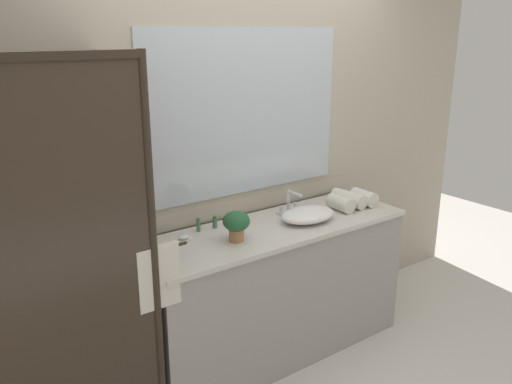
{
  "coord_description": "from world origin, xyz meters",
  "views": [
    {
      "loc": [
        -1.92,
        -2.43,
        2.08
      ],
      "look_at": [
        -0.15,
        0.0,
        1.15
      ],
      "focal_mm": 37.03,
      "sensor_mm": 36.0,
      "label": 1
    }
  ],
  "objects_px": {
    "potted_plant": "(236,223)",
    "rolled_towel_near_edge": "(364,197)",
    "soap_dish": "(184,239)",
    "faucet": "(289,205)",
    "rolled_towel_middle": "(349,199)",
    "amenity_bottle_shampoo": "(215,222)",
    "sink_basin": "(308,214)",
    "rolled_towel_far_edge": "(341,203)",
    "amenity_bottle_lotion": "(198,225)",
    "amenity_bottle_conditioner": "(175,257)"
  },
  "relations": [
    {
      "from": "sink_basin",
      "to": "potted_plant",
      "type": "xyz_separation_m",
      "value": [
        -0.56,
        -0.01,
        0.07
      ]
    },
    {
      "from": "sink_basin",
      "to": "amenity_bottle_shampoo",
      "type": "relative_size",
      "value": 5.04
    },
    {
      "from": "amenity_bottle_shampoo",
      "to": "amenity_bottle_lotion",
      "type": "distance_m",
      "value": 0.11
    },
    {
      "from": "soap_dish",
      "to": "amenity_bottle_shampoo",
      "type": "height_order",
      "value": "amenity_bottle_shampoo"
    },
    {
      "from": "faucet",
      "to": "rolled_towel_far_edge",
      "type": "distance_m",
      "value": 0.35
    },
    {
      "from": "sink_basin",
      "to": "rolled_towel_middle",
      "type": "distance_m",
      "value": 0.43
    },
    {
      "from": "faucet",
      "to": "soap_dish",
      "type": "xyz_separation_m",
      "value": [
        -0.81,
        -0.02,
        -0.04
      ]
    },
    {
      "from": "sink_basin",
      "to": "rolled_towel_far_edge",
      "type": "bearing_deg",
      "value": 3.8
    },
    {
      "from": "potted_plant",
      "to": "rolled_towel_near_edge",
      "type": "distance_m",
      "value": 1.09
    },
    {
      "from": "faucet",
      "to": "amenity_bottle_shampoo",
      "type": "bearing_deg",
      "value": 174.06
    },
    {
      "from": "potted_plant",
      "to": "rolled_towel_middle",
      "type": "relative_size",
      "value": 0.73
    },
    {
      "from": "potted_plant",
      "to": "sink_basin",
      "type": "bearing_deg",
      "value": 0.95
    },
    {
      "from": "amenity_bottle_shampoo",
      "to": "amenity_bottle_conditioner",
      "type": "xyz_separation_m",
      "value": [
        -0.45,
        -0.33,
        0.01
      ]
    },
    {
      "from": "faucet",
      "to": "amenity_bottle_lotion",
      "type": "bearing_deg",
      "value": 174.32
    },
    {
      "from": "potted_plant",
      "to": "rolled_towel_far_edge",
      "type": "height_order",
      "value": "potted_plant"
    },
    {
      "from": "amenity_bottle_conditioner",
      "to": "rolled_towel_near_edge",
      "type": "height_order",
      "value": "rolled_towel_near_edge"
    },
    {
      "from": "rolled_towel_middle",
      "to": "rolled_towel_far_edge",
      "type": "distance_m",
      "value": 0.11
    },
    {
      "from": "amenity_bottle_conditioner",
      "to": "soap_dish",
      "type": "bearing_deg",
      "value": 53.24
    },
    {
      "from": "rolled_towel_middle",
      "to": "rolled_towel_far_edge",
      "type": "bearing_deg",
      "value": -163.51
    },
    {
      "from": "rolled_towel_near_edge",
      "to": "rolled_towel_far_edge",
      "type": "relative_size",
      "value": 1.0
    },
    {
      "from": "amenity_bottle_shampoo",
      "to": "rolled_towel_far_edge",
      "type": "distance_m",
      "value": 0.89
    },
    {
      "from": "sink_basin",
      "to": "soap_dish",
      "type": "bearing_deg",
      "value": 168.45
    },
    {
      "from": "sink_basin",
      "to": "soap_dish",
      "type": "height_order",
      "value": "sink_basin"
    },
    {
      "from": "amenity_bottle_conditioner",
      "to": "rolled_towel_near_edge",
      "type": "relative_size",
      "value": 0.47
    },
    {
      "from": "faucet",
      "to": "soap_dish",
      "type": "bearing_deg",
      "value": -178.52
    },
    {
      "from": "faucet",
      "to": "rolled_towel_far_edge",
      "type": "xyz_separation_m",
      "value": [
        0.31,
        -0.16,
        -0.0
      ]
    },
    {
      "from": "rolled_towel_near_edge",
      "to": "sink_basin",
      "type": "bearing_deg",
      "value": -178.34
    },
    {
      "from": "potted_plant",
      "to": "amenity_bottle_shampoo",
      "type": "height_order",
      "value": "potted_plant"
    },
    {
      "from": "rolled_towel_near_edge",
      "to": "soap_dish",
      "type": "bearing_deg",
      "value": 173.64
    },
    {
      "from": "amenity_bottle_lotion",
      "to": "rolled_towel_far_edge",
      "type": "bearing_deg",
      "value": -13.31
    },
    {
      "from": "sink_basin",
      "to": "rolled_towel_far_edge",
      "type": "xyz_separation_m",
      "value": [
        0.31,
        0.02,
        0.01
      ]
    },
    {
      "from": "amenity_bottle_conditioner",
      "to": "rolled_towel_middle",
      "type": "xyz_separation_m",
      "value": [
        1.42,
        0.14,
        0.01
      ]
    },
    {
      "from": "potted_plant",
      "to": "amenity_bottle_lotion",
      "type": "xyz_separation_m",
      "value": [
        -0.1,
        0.26,
        -0.07
      ]
    },
    {
      "from": "amenity_bottle_lotion",
      "to": "amenity_bottle_conditioner",
      "type": "bearing_deg",
      "value": -134.61
    },
    {
      "from": "rolled_towel_near_edge",
      "to": "rolled_towel_middle",
      "type": "bearing_deg",
      "value": 160.93
    },
    {
      "from": "amenity_bottle_shampoo",
      "to": "potted_plant",
      "type": "bearing_deg",
      "value": -92.0
    },
    {
      "from": "faucet",
      "to": "rolled_towel_middle",
      "type": "bearing_deg",
      "value": -17.32
    },
    {
      "from": "amenity_bottle_shampoo",
      "to": "amenity_bottle_lotion",
      "type": "relative_size",
      "value": 0.9
    },
    {
      "from": "amenity_bottle_shampoo",
      "to": "rolled_towel_far_edge",
      "type": "height_order",
      "value": "rolled_towel_far_edge"
    },
    {
      "from": "faucet",
      "to": "amenity_bottle_conditioner",
      "type": "distance_m",
      "value": 1.03
    },
    {
      "from": "faucet",
      "to": "potted_plant",
      "type": "height_order",
      "value": "potted_plant"
    },
    {
      "from": "amenity_bottle_conditioner",
      "to": "rolled_towel_far_edge",
      "type": "distance_m",
      "value": 1.32
    },
    {
      "from": "faucet",
      "to": "rolled_towel_middle",
      "type": "distance_m",
      "value": 0.44
    },
    {
      "from": "rolled_towel_middle",
      "to": "rolled_towel_far_edge",
      "type": "relative_size",
      "value": 1.3
    },
    {
      "from": "sink_basin",
      "to": "rolled_towel_middle",
      "type": "bearing_deg",
      "value": 7.18
    },
    {
      "from": "amenity_bottle_lotion",
      "to": "rolled_towel_far_edge",
      "type": "height_order",
      "value": "rolled_towel_far_edge"
    },
    {
      "from": "sink_basin",
      "to": "soap_dish",
      "type": "relative_size",
      "value": 3.82
    },
    {
      "from": "rolled_towel_near_edge",
      "to": "rolled_towel_middle",
      "type": "xyz_separation_m",
      "value": [
        -0.11,
        0.04,
        0.0
      ]
    },
    {
      "from": "sink_basin",
      "to": "rolled_towel_middle",
      "type": "xyz_separation_m",
      "value": [
        0.42,
        0.05,
        0.01
      ]
    },
    {
      "from": "amenity_bottle_shampoo",
      "to": "rolled_towel_near_edge",
      "type": "bearing_deg",
      "value": -11.86
    }
  ]
}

